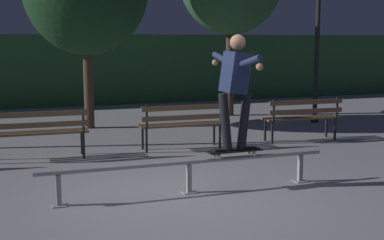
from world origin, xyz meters
TOP-DOWN VIEW (x-y plane):
  - ground_plane at (0.00, 0.00)m, footprint 90.00×90.00m
  - hedge_backdrop at (0.00, 10.59)m, footprint 24.00×1.20m
  - grind_rail at (0.00, 0.19)m, footprint 3.98×0.18m
  - skateboard at (0.66, 0.19)m, footprint 0.79×0.23m
  - skateboarder at (0.66, 0.19)m, footprint 0.62×1.41m
  - park_bench_left_center at (-1.71, 2.87)m, footprint 1.61×0.46m
  - park_bench_right_center at (0.81, 2.87)m, footprint 1.61×0.46m
  - park_bench_rightmost at (3.34, 2.87)m, footprint 1.61×0.46m
  - lamp_post_right at (4.92, 4.90)m, footprint 0.32×0.32m

SIDE VIEW (x-z plane):
  - ground_plane at x=0.00m, z-range 0.00..0.00m
  - grind_rail at x=0.00m, z-range 0.12..0.57m
  - skateboard at x=0.66m, z-range 0.48..0.57m
  - park_bench_left_center at x=-1.71m, z-range 0.10..0.98m
  - park_bench_right_center at x=0.81m, z-range 0.10..0.98m
  - park_bench_rightmost at x=3.34m, z-range 0.10..0.98m
  - hedge_backdrop at x=0.00m, z-range 0.00..2.17m
  - skateboarder at x=0.66m, z-range 0.68..2.24m
  - lamp_post_right at x=4.92m, z-range 0.53..4.43m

